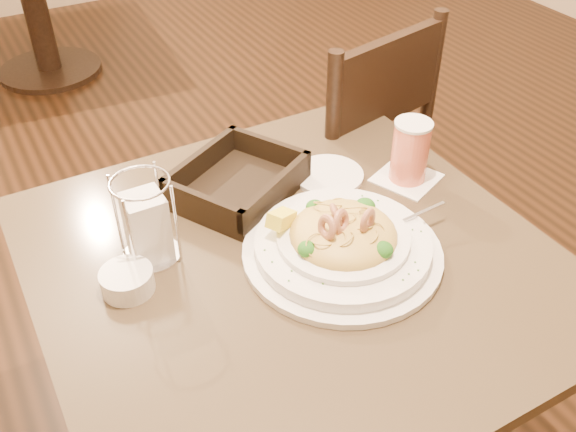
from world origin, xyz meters
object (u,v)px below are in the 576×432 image
drink_glass (410,152)px  butter_ramekin (127,281)px  side_plate (328,175)px  bread_basket (238,184)px  napkin_caddy (147,225)px  dining_chair_near (342,164)px  main_table (293,339)px  pasta_bowl (342,241)px

drink_glass → butter_ramekin: size_ratio=1.72×
drink_glass → butter_ramekin: bearing=-177.1°
side_plate → bread_basket: bearing=167.9°
bread_basket → side_plate: bearing=-12.1°
side_plate → drink_glass: bearing=-31.4°
bread_basket → napkin_caddy: bearing=-156.3°
dining_chair_near → side_plate: bearing=38.8°
drink_glass → main_table: bearing=-163.7°
pasta_bowl → napkin_caddy: bearing=150.9°
dining_chair_near → drink_glass: size_ratio=5.91×
drink_glass → pasta_bowl: bearing=-151.6°
pasta_bowl → side_plate: pasta_bowl is taller
drink_glass → napkin_caddy: 0.56m
pasta_bowl → drink_glass: 0.29m
drink_glass → butter_ramekin: drink_glass is taller
main_table → drink_glass: size_ratio=5.72×
napkin_caddy → side_plate: size_ratio=1.12×
bread_basket → napkin_caddy: napkin_caddy is taller
napkin_caddy → side_plate: bearing=7.6°
dining_chair_near → drink_glass: bearing=63.0°
main_table → pasta_bowl: 0.27m
main_table → drink_glass: (0.33, 0.10, 0.29)m
dining_chair_near → butter_ramekin: size_ratio=10.18×
dining_chair_near → side_plate: size_ratio=6.21×
side_plate → butter_ramekin: 0.49m
bread_basket → side_plate: size_ratio=2.10×
dining_chair_near → napkin_caddy: (-0.66, -0.36, 0.29)m
main_table → bread_basket: size_ratio=2.87×
drink_glass → napkin_caddy: (-0.56, 0.03, 0.00)m
bread_basket → pasta_bowl: bearing=-72.8°
dining_chair_near → butter_ramekin: 0.87m
pasta_bowl → butter_ramekin: size_ratio=4.43×
dining_chair_near → napkin_caddy: bearing=16.2°
pasta_bowl → butter_ramekin: pasta_bowl is taller
napkin_caddy → butter_ramekin: napkin_caddy is taller
pasta_bowl → side_plate: (0.11, 0.22, -0.03)m
pasta_bowl → bread_basket: pasta_bowl is taller
side_plate → butter_ramekin: bearing=-166.1°
drink_glass → napkin_caddy: napkin_caddy is taller
pasta_bowl → butter_ramekin: bearing=164.0°
pasta_bowl → bread_basket: 0.28m
pasta_bowl → side_plate: size_ratio=2.70×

